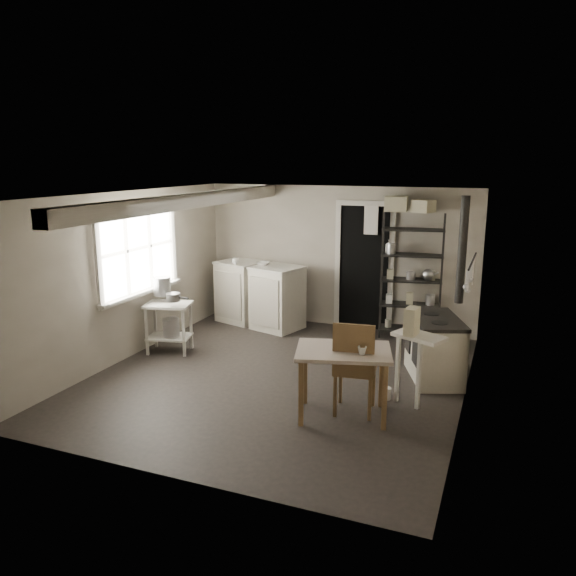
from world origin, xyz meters
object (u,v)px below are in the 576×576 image
at_px(stove, 435,345).
at_px(stockpot, 162,286).
at_px(prep_table, 169,325).
at_px(base_cabinets, 259,298).
at_px(flour_sack, 423,333).
at_px(chair, 355,370).
at_px(work_table, 343,383).
at_px(shelf_rack, 411,277).

bearing_deg(stove, stockpot, 162.94).
distance_m(prep_table, stove, 3.69).
height_order(prep_table, stove, stove).
distance_m(base_cabinets, flour_sack, 2.76).
bearing_deg(chair, prep_table, 155.38).
height_order(chair, flour_sack, chair).
bearing_deg(base_cabinets, chair, -32.36).
bearing_deg(work_table, shelf_rack, 86.86).
bearing_deg(shelf_rack, stockpot, -160.31).
bearing_deg(prep_table, work_table, -20.49).
bearing_deg(work_table, stove, 62.08).
xyz_separation_m(prep_table, stove, (3.67, 0.37, 0.04)).
height_order(prep_table, flour_sack, prep_table).
height_order(prep_table, chair, chair).
bearing_deg(stove, work_table, -139.29).
xyz_separation_m(stove, flour_sack, (-0.31, 1.11, -0.20)).
bearing_deg(stockpot, stove, 4.31).
distance_m(prep_table, shelf_rack, 3.70).
bearing_deg(prep_table, shelf_rack, 33.09).
bearing_deg(chair, base_cabinets, 124.21).
bearing_deg(stockpot, chair, -17.93).
bearing_deg(stove, base_cabinets, 134.47).
height_order(work_table, flour_sack, work_table).
height_order(base_cabinets, stove, base_cabinets).
height_order(shelf_rack, stove, shelf_rack).
xyz_separation_m(stockpot, base_cabinets, (0.77, 1.65, -0.48)).
relative_size(base_cabinets, stove, 1.56).
distance_m(prep_table, stockpot, 0.56).
height_order(work_table, chair, chair).
xyz_separation_m(shelf_rack, chair, (-0.08, -2.93, -0.46)).
bearing_deg(stove, flour_sack, 84.11).
height_order(stockpot, chair, stockpot).
bearing_deg(shelf_rack, stove, -80.78).
xyz_separation_m(stockpot, work_table, (3.04, -1.17, -0.56)).
relative_size(prep_table, shelf_rack, 0.37).
xyz_separation_m(prep_table, chair, (2.99, -0.93, 0.09)).
xyz_separation_m(base_cabinets, stove, (3.04, -1.37, -0.02)).
height_order(base_cabinets, work_table, base_cabinets).
relative_size(stockpot, stove, 0.26).
height_order(shelf_rack, work_table, shelf_rack).
distance_m(chair, flour_sack, 2.45).
bearing_deg(flour_sack, stockpot, -158.20).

